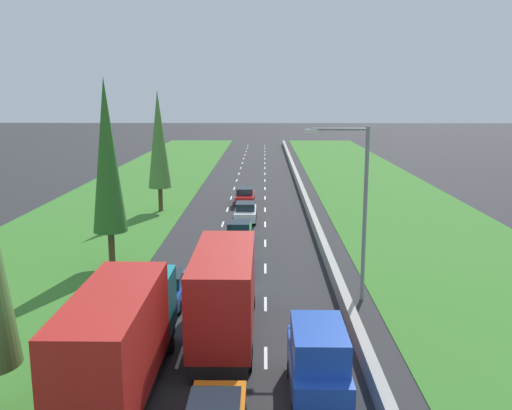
{
  "coord_description": "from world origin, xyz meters",
  "views": [
    {
      "loc": [
        1.67,
        -0.38,
        10.56
      ],
      "look_at": [
        0.89,
        52.31,
        0.19
      ],
      "focal_mm": 39.7,
      "sensor_mm": 36.0,
      "label": 1
    }
  ],
  "objects_px": {
    "green_sedan_centre_lane": "(239,233)",
    "red_box_truck_left_lane": "(121,339)",
    "poplar_tree_third": "(159,140)",
    "red_box_truck_centre_lane": "(225,290)",
    "red_sedan_centre_lane": "(245,196)",
    "white_sedan_centre_lane": "(245,212)",
    "blue_van_right_lane": "(318,363)",
    "teal_sedan_centre_lane": "(239,258)",
    "blue_sedan_left_lane": "(167,288)",
    "poplar_tree_second": "(107,156)",
    "street_light_mast": "(358,201)"
  },
  "relations": [
    {
      "from": "red_box_truck_centre_lane",
      "to": "red_box_truck_left_lane",
      "type": "height_order",
      "value": "same"
    },
    {
      "from": "green_sedan_centre_lane",
      "to": "red_sedan_centre_lane",
      "type": "distance_m",
      "value": 14.69
    },
    {
      "from": "red_box_truck_left_lane",
      "to": "red_sedan_centre_lane",
      "type": "bearing_deg",
      "value": 85.04
    },
    {
      "from": "white_sedan_centre_lane",
      "to": "red_box_truck_left_lane",
      "type": "relative_size",
      "value": 0.48
    },
    {
      "from": "red_box_truck_left_lane",
      "to": "poplar_tree_third",
      "type": "distance_m",
      "value": 32.94
    },
    {
      "from": "white_sedan_centre_lane",
      "to": "red_sedan_centre_lane",
      "type": "xyz_separation_m",
      "value": [
        -0.3,
        7.48,
        0.0
      ]
    },
    {
      "from": "red_sedan_centre_lane",
      "to": "red_box_truck_left_lane",
      "type": "bearing_deg",
      "value": -94.96
    },
    {
      "from": "red_sedan_centre_lane",
      "to": "white_sedan_centre_lane",
      "type": "bearing_deg",
      "value": -87.67
    },
    {
      "from": "teal_sedan_centre_lane",
      "to": "blue_sedan_left_lane",
      "type": "relative_size",
      "value": 1.0
    },
    {
      "from": "red_box_truck_centre_lane",
      "to": "red_sedan_centre_lane",
      "type": "xyz_separation_m",
      "value": [
        -0.2,
        30.61,
        -1.37
      ]
    },
    {
      "from": "red_box_truck_centre_lane",
      "to": "teal_sedan_centre_lane",
      "type": "height_order",
      "value": "red_box_truck_centre_lane"
    },
    {
      "from": "white_sedan_centre_lane",
      "to": "red_sedan_centre_lane",
      "type": "bearing_deg",
      "value": 92.33
    },
    {
      "from": "red_box_truck_left_lane",
      "to": "red_sedan_centre_lane",
      "type": "distance_m",
      "value": 35.84
    },
    {
      "from": "green_sedan_centre_lane",
      "to": "red_box_truck_left_lane",
      "type": "bearing_deg",
      "value": -98.56
    },
    {
      "from": "red_box_truck_centre_lane",
      "to": "white_sedan_centre_lane",
      "type": "xyz_separation_m",
      "value": [
        0.11,
        23.13,
        -1.37
      ]
    },
    {
      "from": "green_sedan_centre_lane",
      "to": "red_box_truck_left_lane",
      "type": "relative_size",
      "value": 0.48
    },
    {
      "from": "red_box_truck_centre_lane",
      "to": "red_sedan_centre_lane",
      "type": "relative_size",
      "value": 2.09
    },
    {
      "from": "poplar_tree_second",
      "to": "street_light_mast",
      "type": "distance_m",
      "value": 15.51
    },
    {
      "from": "blue_sedan_left_lane",
      "to": "red_sedan_centre_lane",
      "type": "relative_size",
      "value": 1.0
    },
    {
      "from": "green_sedan_centre_lane",
      "to": "red_box_truck_left_lane",
      "type": "height_order",
      "value": "red_box_truck_left_lane"
    },
    {
      "from": "blue_van_right_lane",
      "to": "white_sedan_centre_lane",
      "type": "bearing_deg",
      "value": 96.93
    },
    {
      "from": "blue_van_right_lane",
      "to": "blue_sedan_left_lane",
      "type": "distance_m",
      "value": 11.55
    },
    {
      "from": "blue_van_right_lane",
      "to": "street_light_mast",
      "type": "bearing_deg",
      "value": 73.78
    },
    {
      "from": "red_box_truck_left_lane",
      "to": "poplar_tree_second",
      "type": "relative_size",
      "value": 0.81
    },
    {
      "from": "white_sedan_centre_lane",
      "to": "street_light_mast",
      "type": "bearing_deg",
      "value": -70.97
    },
    {
      "from": "teal_sedan_centre_lane",
      "to": "poplar_tree_second",
      "type": "relative_size",
      "value": 0.39
    },
    {
      "from": "blue_sedan_left_lane",
      "to": "poplar_tree_third",
      "type": "relative_size",
      "value": 0.41
    },
    {
      "from": "blue_van_right_lane",
      "to": "blue_sedan_left_lane",
      "type": "height_order",
      "value": "blue_van_right_lane"
    },
    {
      "from": "green_sedan_centre_lane",
      "to": "street_light_mast",
      "type": "xyz_separation_m",
      "value": [
        6.58,
        -11.17,
        4.42
      ]
    },
    {
      "from": "white_sedan_centre_lane",
      "to": "blue_van_right_lane",
      "type": "distance_m",
      "value": 28.54
    },
    {
      "from": "white_sedan_centre_lane",
      "to": "blue_van_right_lane",
      "type": "relative_size",
      "value": 0.92
    },
    {
      "from": "blue_van_right_lane",
      "to": "blue_sedan_left_lane",
      "type": "bearing_deg",
      "value": 126.23
    },
    {
      "from": "red_box_truck_left_lane",
      "to": "red_sedan_centre_lane",
      "type": "relative_size",
      "value": 2.09
    },
    {
      "from": "poplar_tree_third",
      "to": "street_light_mast",
      "type": "distance_m",
      "value": 26.67
    },
    {
      "from": "teal_sedan_centre_lane",
      "to": "blue_sedan_left_lane",
      "type": "bearing_deg",
      "value": -122.04
    },
    {
      "from": "white_sedan_centre_lane",
      "to": "poplar_tree_third",
      "type": "xyz_separation_m",
      "value": [
        -7.9,
        4.14,
        5.7
      ]
    },
    {
      "from": "white_sedan_centre_lane",
      "to": "blue_van_right_lane",
      "type": "xyz_separation_m",
      "value": [
        3.44,
        -28.33,
        0.59
      ]
    },
    {
      "from": "red_box_truck_centre_lane",
      "to": "street_light_mast",
      "type": "relative_size",
      "value": 1.04
    },
    {
      "from": "blue_sedan_left_lane",
      "to": "poplar_tree_second",
      "type": "distance_m",
      "value": 9.96
    },
    {
      "from": "white_sedan_centre_lane",
      "to": "poplar_tree_third",
      "type": "relative_size",
      "value": 0.41
    },
    {
      "from": "green_sedan_centre_lane",
      "to": "white_sedan_centre_lane",
      "type": "xyz_separation_m",
      "value": [
        0.24,
        7.21,
        0.0
      ]
    },
    {
      "from": "red_box_truck_left_lane",
      "to": "red_sedan_centre_lane",
      "type": "height_order",
      "value": "red_box_truck_left_lane"
    },
    {
      "from": "red_box_truck_centre_lane",
      "to": "white_sedan_centre_lane",
      "type": "distance_m",
      "value": 23.17
    },
    {
      "from": "red_sedan_centre_lane",
      "to": "poplar_tree_third",
      "type": "relative_size",
      "value": 0.41
    },
    {
      "from": "red_box_truck_centre_lane",
      "to": "blue_sedan_left_lane",
      "type": "distance_m",
      "value": 5.42
    },
    {
      "from": "teal_sedan_centre_lane",
      "to": "poplar_tree_third",
      "type": "relative_size",
      "value": 0.41
    },
    {
      "from": "green_sedan_centre_lane",
      "to": "red_box_truck_left_lane",
      "type": "xyz_separation_m",
      "value": [
        -3.16,
        -20.99,
        1.37
      ]
    },
    {
      "from": "red_sedan_centre_lane",
      "to": "street_light_mast",
      "type": "height_order",
      "value": "street_light_mast"
    },
    {
      "from": "red_sedan_centre_lane",
      "to": "poplar_tree_third",
      "type": "xyz_separation_m",
      "value": [
        -7.6,
        -3.34,
        5.7
      ]
    },
    {
      "from": "teal_sedan_centre_lane",
      "to": "green_sedan_centre_lane",
      "type": "distance_m",
      "value": 6.34
    }
  ]
}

